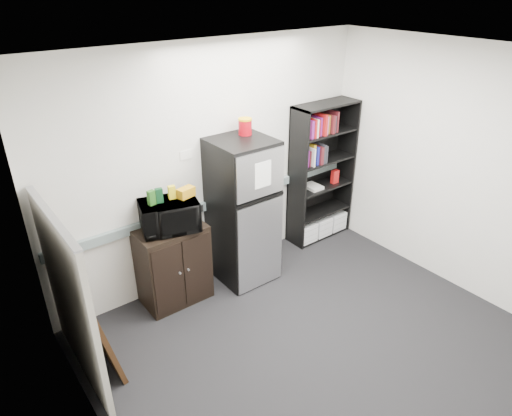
% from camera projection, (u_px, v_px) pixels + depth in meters
% --- Properties ---
extents(floor, '(4.00, 4.00, 0.00)m').
position_uv_depth(floor, '(317.00, 346.00, 4.47)').
color(floor, black).
rests_on(floor, ground).
extents(wall_back, '(4.00, 0.02, 2.70)m').
position_uv_depth(wall_back, '(214.00, 165.00, 5.09)').
color(wall_back, white).
rests_on(wall_back, floor).
extents(wall_right, '(0.02, 3.50, 2.70)m').
position_uv_depth(wall_right, '(458.00, 171.00, 4.93)').
color(wall_right, white).
rests_on(wall_right, floor).
extents(wall_left, '(0.02, 3.50, 2.70)m').
position_uv_depth(wall_left, '(93.00, 324.00, 2.77)').
color(wall_left, white).
rests_on(wall_left, floor).
extents(ceiling, '(4.00, 3.50, 0.02)m').
position_uv_depth(ceiling, '(340.00, 61.00, 3.24)').
color(ceiling, white).
rests_on(ceiling, wall_back).
extents(electrical_raceway, '(3.92, 0.05, 0.10)m').
position_uv_depth(electrical_raceway, '(217.00, 202.00, 5.27)').
color(electrical_raceway, gray).
rests_on(electrical_raceway, wall_back).
extents(wall_note, '(0.14, 0.00, 0.10)m').
position_uv_depth(wall_note, '(186.00, 155.00, 4.81)').
color(wall_note, white).
rests_on(wall_note, wall_back).
extents(bookshelf, '(0.90, 0.34, 1.85)m').
position_uv_depth(bookshelf, '(321.00, 174.00, 5.99)').
color(bookshelf, black).
rests_on(bookshelf, floor).
extents(cubicle_partition, '(0.06, 1.30, 1.62)m').
position_uv_depth(cubicle_partition, '(70.00, 299.00, 3.83)').
color(cubicle_partition, gray).
rests_on(cubicle_partition, floor).
extents(cabinet, '(0.72, 0.48, 0.90)m').
position_uv_depth(cabinet, '(174.00, 265.00, 4.93)').
color(cabinet, black).
rests_on(cabinet, floor).
extents(microwave, '(0.66, 0.53, 0.32)m').
position_uv_depth(microwave, '(169.00, 216.00, 4.64)').
color(microwave, black).
rests_on(microwave, cabinet).
extents(snack_box_a, '(0.08, 0.06, 0.15)m').
position_uv_depth(snack_box_a, '(151.00, 198.00, 4.48)').
color(snack_box_a, '#1F5117').
rests_on(snack_box_a, microwave).
extents(snack_box_b, '(0.08, 0.06, 0.15)m').
position_uv_depth(snack_box_b, '(159.00, 196.00, 4.52)').
color(snack_box_b, '#0C3518').
rests_on(snack_box_b, microwave).
extents(snack_box_c, '(0.08, 0.06, 0.14)m').
position_uv_depth(snack_box_c, '(172.00, 192.00, 4.60)').
color(snack_box_c, yellow).
rests_on(snack_box_c, microwave).
extents(snack_bag, '(0.20, 0.14, 0.10)m').
position_uv_depth(snack_bag, '(186.00, 192.00, 4.64)').
color(snack_bag, '#C78A13').
rests_on(snack_bag, microwave).
extents(refrigerator, '(0.64, 0.67, 1.70)m').
position_uv_depth(refrigerator, '(243.00, 212.00, 5.17)').
color(refrigerator, black).
rests_on(refrigerator, floor).
extents(coffee_can, '(0.15, 0.15, 0.20)m').
position_uv_depth(coffee_can, '(245.00, 125.00, 4.90)').
color(coffee_can, '#A10711').
rests_on(coffee_can, refrigerator).
extents(framed_poster, '(0.24, 0.78, 0.99)m').
position_uv_depth(framed_poster, '(91.00, 321.00, 4.05)').
color(framed_poster, black).
rests_on(framed_poster, floor).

